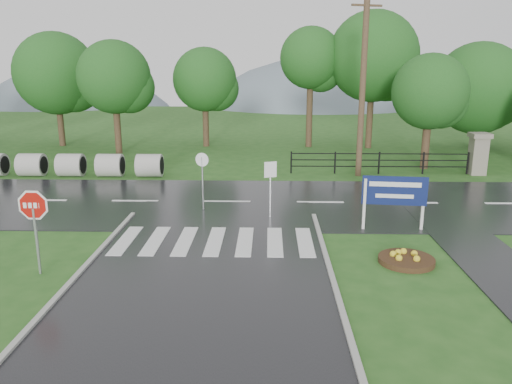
{
  "coord_description": "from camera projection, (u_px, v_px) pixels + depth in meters",
  "views": [
    {
      "loc": [
        1.78,
        -10.67,
        5.79
      ],
      "look_at": [
        1.34,
        6.0,
        1.5
      ],
      "focal_mm": 35.0,
      "sensor_mm": 36.0,
      "label": 1
    }
  ],
  "objects": [
    {
      "name": "treeline",
      "position": [
        258.0,
        149.0,
        35.02
      ],
      "size": [
        83.2,
        5.2,
        10.0
      ],
      "color": "#174D18",
      "rests_on": "ground"
    },
    {
      "name": "culvert_pipes",
      "position": [
        32.0,
        165.0,
        26.46
      ],
      "size": [
        13.9,
        1.2,
        1.2
      ],
      "color": "#9E9B93",
      "rests_on": "ground"
    },
    {
      "name": "pillar_west",
      "position": [
        478.0,
        153.0,
        26.68
      ],
      "size": [
        1.0,
        1.0,
        2.24
      ],
      "color": "gray",
      "rests_on": "ground"
    },
    {
      "name": "main_road",
      "position": [
        227.0,
        202.0,
        21.49
      ],
      "size": [
        90.0,
        8.0,
        0.04
      ],
      "primitive_type": "cube",
      "color": "black",
      "rests_on": "ground"
    },
    {
      "name": "reg_sign_round",
      "position": [
        202.0,
        175.0,
        19.96
      ],
      "size": [
        0.54,
        0.17,
        2.38
      ],
      "color": "#939399",
      "rests_on": "ground"
    },
    {
      "name": "flower_bed",
      "position": [
        406.0,
        259.0,
        14.93
      ],
      "size": [
        1.66,
        1.66,
        0.33
      ],
      "color": "#332111",
      "rests_on": "ground"
    },
    {
      "name": "estate_billboard",
      "position": [
        394.0,
        193.0,
        17.58
      ],
      "size": [
        2.25,
        0.3,
        1.98
      ],
      "color": "silver",
      "rests_on": "ground"
    },
    {
      "name": "ground",
      "position": [
        193.0,
        316.0,
        11.81
      ],
      "size": [
        120.0,
        120.0,
        0.0
      ],
      "primitive_type": "plane",
      "color": "#26551C",
      "rests_on": "ground"
    },
    {
      "name": "crosswalk",
      "position": [
        215.0,
        241.0,
        16.64
      ],
      "size": [
        6.5,
        2.8,
        0.02
      ],
      "color": "silver",
      "rests_on": "ground"
    },
    {
      "name": "fence_west",
      "position": [
        379.0,
        161.0,
        26.93
      ],
      "size": [
        9.58,
        0.08,
        1.2
      ],
      "color": "black",
      "rests_on": "ground"
    },
    {
      "name": "utility_pole_east",
      "position": [
        363.0,
        85.0,
        25.48
      ],
      "size": [
        1.61,
        0.6,
        9.31
      ],
      "color": "#473523",
      "rests_on": "ground"
    },
    {
      "name": "entrance_tree_left",
      "position": [
        430.0,
        92.0,
        27.42
      ],
      "size": [
        4.16,
        4.16,
        6.4
      ],
      "color": "#3D2B1C",
      "rests_on": "ground"
    },
    {
      "name": "stop_sign",
      "position": [
        34.0,
        212.0,
        13.74
      ],
      "size": [
        1.16,
        0.07,
        2.6
      ],
      "color": "#939399",
      "rests_on": "ground"
    },
    {
      "name": "reg_sign_small",
      "position": [
        270.0,
        179.0,
        18.93
      ],
      "size": [
        0.47,
        0.19,
        2.22
      ],
      "color": "#939399",
      "rests_on": "ground"
    },
    {
      "name": "walkway",
      "position": [
        484.0,
        256.0,
        15.47
      ],
      "size": [
        2.2,
        11.0,
        0.04
      ],
      "primitive_type": "cube",
      "color": "#27272A",
      "rests_on": "ground"
    },
    {
      "name": "hills",
      "position": [
        279.0,
        204.0,
        78.53
      ],
      "size": [
        102.0,
        48.0,
        48.0
      ],
      "color": "slate",
      "rests_on": "ground"
    }
  ]
}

